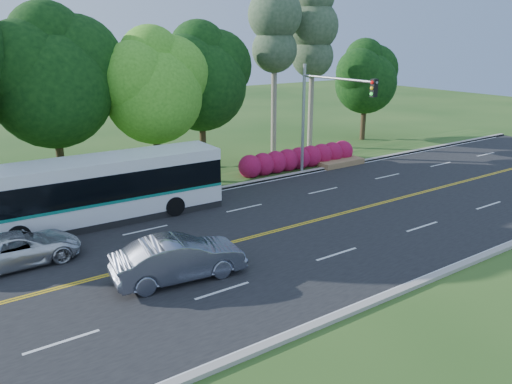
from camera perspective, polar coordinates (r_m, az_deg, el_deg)
ground at (r=23.80m, az=4.30°, el=-3.95°), size 120.00×120.00×0.00m
road at (r=23.80m, az=4.30°, el=-3.93°), size 60.00×14.00×0.02m
curb_north at (r=29.37m, az=-4.41°, el=0.38°), size 60.00×0.30×0.15m
curb_south at (r=19.23m, az=17.90°, el=-9.99°), size 60.00×0.30×0.15m
grass_verge at (r=30.93m, az=-6.13°, el=1.16°), size 60.00×4.00×0.10m
lane_markings at (r=23.74m, az=4.12°, el=-3.95°), size 57.60×13.82×0.00m
tree_row at (r=30.71m, az=-18.16°, el=12.99°), size 44.70×9.10×13.84m
bougainvillea_hedge at (r=33.97m, az=5.25°, el=3.83°), size 9.50×2.25×1.50m
traffic_signal at (r=30.76m, az=7.74°, el=9.82°), size 0.42×6.10×7.00m
transit_bus at (r=24.99m, az=-17.58°, el=0.12°), size 12.04×2.93×3.13m
sedan at (r=18.74m, az=-8.81°, el=-7.50°), size 5.04×2.26×1.61m
suv at (r=21.81m, az=-25.43°, el=-5.86°), size 4.69×2.25×1.29m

